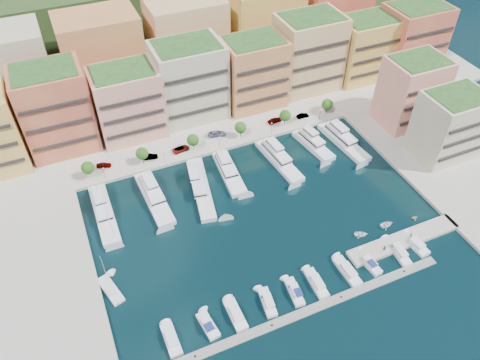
% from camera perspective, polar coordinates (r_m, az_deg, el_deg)
% --- Properties ---
extents(ground, '(400.00, 400.00, 0.00)m').
position_cam_1_polar(ground, '(127.66, 2.76, -4.55)').
color(ground, black).
rests_on(ground, ground).
extents(north_quay, '(220.00, 64.00, 2.00)m').
position_cam_1_polar(north_quay, '(171.78, -6.29, 9.76)').
color(north_quay, '#9E998E').
rests_on(north_quay, ground).
extents(east_quay, '(34.00, 76.00, 2.00)m').
position_cam_1_polar(east_quay, '(154.55, 25.36, 0.68)').
color(east_quay, '#9E998E').
rests_on(east_quay, ground).
extents(west_quay, '(34.00, 76.00, 2.00)m').
position_cam_1_polar(west_quay, '(118.76, -24.60, -15.74)').
color(west_quay, '#9E998E').
rests_on(west_quay, ground).
extents(hillside, '(240.00, 40.00, 58.00)m').
position_cam_1_polar(hillside, '(212.18, -10.65, 16.28)').
color(hillside, '#203415').
rests_on(hillside, ground).
extents(south_pontoon, '(72.00, 2.20, 0.35)m').
position_cam_1_polar(south_pontoon, '(111.52, 8.19, -15.58)').
color(south_pontoon, gray).
rests_on(south_pontoon, ground).
extents(finger_pier, '(32.00, 5.00, 2.00)m').
position_cam_1_polar(finger_pier, '(129.32, 19.29, -7.03)').
color(finger_pier, '#9E998E').
rests_on(finger_pier, ground).
extents(apartment_1, '(20.00, 16.50, 26.80)m').
position_cam_1_polar(apartment_1, '(151.02, -21.55, 8.01)').
color(apartment_1, '#D87A48').
rests_on(apartment_1, north_quay).
extents(apartment_2, '(20.00, 15.50, 22.80)m').
position_cam_1_polar(apartment_2, '(151.25, -13.51, 9.17)').
color(apartment_2, tan).
rests_on(apartment_2, north_quay).
extents(apartment_3, '(22.00, 16.50, 25.80)m').
position_cam_1_polar(apartment_3, '(155.78, -6.18, 11.94)').
color(apartment_3, beige).
rests_on(apartment_3, north_quay).
extents(apartment_4, '(20.00, 15.50, 23.80)m').
position_cam_1_polar(apartment_4, '(161.42, 1.67, 12.99)').
color(apartment_4, '#BD6A47').
rests_on(apartment_4, north_quay).
extents(apartment_5, '(22.00, 16.50, 26.80)m').
position_cam_1_polar(apartment_5, '(171.52, 8.32, 15.09)').
color(apartment_5, '#DCAE74').
rests_on(apartment_5, north_quay).
extents(apartment_6, '(20.00, 15.50, 22.80)m').
position_cam_1_polar(apartment_6, '(182.50, 14.79, 15.25)').
color(apartment_6, gold).
rests_on(apartment_6, north_quay).
extents(apartment_7, '(22.00, 16.50, 24.80)m').
position_cam_1_polar(apartment_7, '(192.83, 20.22, 15.94)').
color(apartment_7, '#D87A48').
rests_on(apartment_7, north_quay).
extents(apartment_east_a, '(18.00, 14.50, 22.80)m').
position_cam_1_polar(apartment_east_a, '(162.06, 20.18, 10.11)').
color(apartment_east_a, tan).
rests_on(apartment_east_a, east_quay).
extents(apartment_east_b, '(18.00, 14.50, 20.80)m').
position_cam_1_polar(apartment_east_b, '(152.69, 24.19, 6.14)').
color(apartment_east_b, beige).
rests_on(apartment_east_b, east_quay).
extents(backblock_0, '(26.00, 18.00, 30.00)m').
position_cam_1_polar(backblock_0, '(169.87, -26.29, 11.27)').
color(backblock_0, beige).
rests_on(backblock_0, north_quay).
extents(backblock_1, '(26.00, 18.00, 30.00)m').
position_cam_1_polar(backblock_1, '(169.77, -16.32, 14.12)').
color(backblock_1, '#BD6A47').
rests_on(backblock_1, north_quay).
extents(backblock_2, '(26.00, 18.00, 30.00)m').
position_cam_1_polar(backblock_2, '(174.90, -6.42, 16.50)').
color(backblock_2, '#DCAE74').
rests_on(backblock_2, north_quay).
extents(backblock_3, '(26.00, 18.00, 30.00)m').
position_cam_1_polar(backblock_3, '(184.81, 2.87, 18.26)').
color(backblock_3, gold).
rests_on(backblock_3, north_quay).
extents(backblock_4, '(26.00, 18.00, 30.00)m').
position_cam_1_polar(backblock_4, '(198.80, 11.17, 19.43)').
color(backblock_4, '#D87A48').
rests_on(backblock_4, north_quay).
extents(tree_0, '(3.80, 3.80, 5.65)m').
position_cam_1_polar(tree_0, '(141.59, -18.07, 1.43)').
color(tree_0, '#473323').
rests_on(tree_0, north_quay).
extents(tree_1, '(3.80, 3.80, 5.65)m').
position_cam_1_polar(tree_1, '(142.43, -11.86, 3.19)').
color(tree_1, '#473323').
rests_on(tree_1, north_quay).
extents(tree_2, '(3.80, 3.80, 5.65)m').
position_cam_1_polar(tree_2, '(145.04, -5.78, 4.87)').
color(tree_2, '#473323').
rests_on(tree_2, north_quay).
extents(tree_3, '(3.80, 3.80, 5.65)m').
position_cam_1_polar(tree_3, '(149.32, 0.05, 6.42)').
color(tree_3, '#473323').
rests_on(tree_3, north_quay).
extents(tree_4, '(3.80, 3.80, 5.65)m').
position_cam_1_polar(tree_4, '(155.15, 5.53, 7.81)').
color(tree_4, '#473323').
rests_on(tree_4, north_quay).
extents(tree_5, '(3.80, 3.80, 5.65)m').
position_cam_1_polar(tree_5, '(162.35, 10.60, 9.03)').
color(tree_5, '#473323').
rests_on(tree_5, north_quay).
extents(lamppost_0, '(0.30, 0.30, 4.20)m').
position_cam_1_polar(lamppost_0, '(140.46, -16.26, 1.02)').
color(lamppost_0, black).
rests_on(lamppost_0, north_quay).
extents(lamppost_1, '(0.30, 0.30, 4.20)m').
position_cam_1_polar(lamppost_1, '(142.04, -9.25, 3.00)').
color(lamppost_1, black).
rests_on(lamppost_1, north_quay).
extents(lamppost_2, '(0.30, 0.30, 4.20)m').
position_cam_1_polar(lamppost_2, '(145.85, -2.48, 4.87)').
color(lamppost_2, black).
rests_on(lamppost_2, north_quay).
extents(lamppost_3, '(0.30, 0.30, 4.20)m').
position_cam_1_polar(lamppost_3, '(151.71, 3.89, 6.56)').
color(lamppost_3, black).
rests_on(lamppost_3, north_quay).
extents(lamppost_4, '(0.30, 0.30, 4.20)m').
position_cam_1_polar(lamppost_4, '(159.40, 9.75, 8.03)').
color(lamppost_4, black).
rests_on(lamppost_4, north_quay).
extents(yacht_0, '(4.96, 22.87, 7.30)m').
position_cam_1_polar(yacht_0, '(132.89, -16.34, -3.59)').
color(yacht_0, silver).
rests_on(yacht_0, ground).
extents(yacht_1, '(6.07, 22.58, 7.30)m').
position_cam_1_polar(yacht_1, '(133.84, -10.52, -1.90)').
color(yacht_1, silver).
rests_on(yacht_1, ground).
extents(yacht_2, '(8.82, 25.65, 7.30)m').
position_cam_1_polar(yacht_2, '(134.99, -4.88, -0.61)').
color(yacht_2, silver).
rests_on(yacht_2, ground).
extents(yacht_3, '(6.14, 19.84, 7.30)m').
position_cam_1_polar(yacht_3, '(139.14, -1.45, 1.21)').
color(yacht_3, silver).
rests_on(yacht_3, ground).
extents(yacht_4, '(6.62, 21.87, 7.30)m').
position_cam_1_polar(yacht_4, '(143.75, 4.64, 2.65)').
color(yacht_4, silver).
rests_on(yacht_4, ground).
extents(yacht_5, '(6.83, 17.33, 7.30)m').
position_cam_1_polar(yacht_5, '(150.58, 8.80, 4.49)').
color(yacht_5, silver).
rests_on(yacht_5, ground).
extents(yacht_6, '(6.92, 22.08, 7.30)m').
position_cam_1_polar(yacht_6, '(153.78, 12.35, 4.87)').
color(yacht_6, silver).
rests_on(yacht_6, ground).
extents(cruiser_0, '(2.85, 7.96, 2.55)m').
position_cam_1_polar(cruiser_0, '(107.53, -8.38, -18.72)').
color(cruiser_0, white).
rests_on(cruiser_0, ground).
extents(cruiser_1, '(3.53, 7.40, 2.66)m').
position_cam_1_polar(cruiser_1, '(108.30, -3.90, -17.27)').
color(cruiser_1, white).
rests_on(cruiser_1, ground).
extents(cruiser_2, '(2.90, 8.37, 2.55)m').
position_cam_1_polar(cruiser_2, '(109.40, -0.53, -16.11)').
color(cruiser_2, white).
rests_on(cruiser_2, ground).
extents(cruiser_3, '(3.46, 7.97, 2.55)m').
position_cam_1_polar(cruiser_3, '(111.22, 3.39, -14.67)').
color(cruiser_3, white).
rests_on(cruiser_3, ground).
extents(cruiser_4, '(3.25, 7.96, 2.66)m').
position_cam_1_polar(cruiser_4, '(113.23, 6.67, -13.39)').
color(cruiser_4, white).
rests_on(cruiser_4, ground).
extents(cruiser_5, '(2.99, 8.65, 2.55)m').
position_cam_1_polar(cruiser_5, '(115.26, 9.30, -12.33)').
color(cruiser_5, white).
rests_on(cruiser_5, ground).
extents(cruiser_6, '(3.01, 9.15, 2.55)m').
position_cam_1_polar(cruiser_6, '(118.68, 12.96, -10.80)').
color(cruiser_6, white).
rests_on(cruiser_6, ground).
extents(cruiser_7, '(3.31, 7.94, 2.66)m').
position_cam_1_polar(cruiser_7, '(121.43, 15.42, -9.74)').
color(cruiser_7, white).
rests_on(cruiser_7, ground).
extents(cruiser_8, '(3.38, 9.36, 2.55)m').
position_cam_1_polar(cruiser_8, '(125.86, 18.73, -8.27)').
color(cruiser_8, white).
rests_on(cruiser_8, ground).
extents(cruiser_9, '(3.54, 7.84, 2.55)m').
position_cam_1_polar(cruiser_9, '(128.82, 20.64, -7.40)').
color(cruiser_9, white).
rests_on(cruiser_9, ground).
extents(sailboat_1, '(5.15, 9.44, 13.20)m').
position_cam_1_polar(sailboat_1, '(117.09, -15.48, -12.82)').
color(sailboat_1, silver).
rests_on(sailboat_1, ground).
extents(sailboat_2, '(3.26, 8.68, 13.20)m').
position_cam_1_polar(sailboat_2, '(127.95, -15.27, -6.23)').
color(sailboat_2, silver).
rests_on(sailboat_2, ground).
extents(tender_0, '(4.21, 3.60, 0.74)m').
position_cam_1_polar(tender_0, '(127.12, 14.54, -6.43)').
color(tender_0, white).
rests_on(tender_0, ground).
extents(tender_2, '(3.90, 2.79, 0.80)m').
position_cam_1_polar(tender_2, '(131.21, 17.44, -5.21)').
color(tender_2, silver).
rests_on(tender_2, ground).
extents(tender_3, '(2.12, 1.97, 0.92)m').
position_cam_1_polar(tender_3, '(135.34, 20.49, -4.30)').
color(tender_3, beige).
rests_on(tender_3, ground).
extents(car_0, '(4.68, 2.93, 1.49)m').
position_cam_1_polar(car_0, '(145.88, -16.28, 1.78)').
color(car_0, gray).
rests_on(car_0, north_quay).
extents(car_1, '(4.71, 2.40, 1.48)m').
position_cam_1_polar(car_1, '(145.51, -10.88, 2.82)').
color(car_1, gray).
rests_on(car_1, north_quay).
extents(car_2, '(5.52, 3.02, 1.47)m').
position_cam_1_polar(car_2, '(146.88, -7.24, 3.78)').
color(car_2, gray).
rests_on(car_2, north_quay).
extents(car_3, '(6.21, 3.60, 1.69)m').
position_cam_1_polar(car_3, '(151.74, -2.86, 5.67)').
color(car_3, gray).
rests_on(car_3, north_quay).
extents(car_4, '(5.11, 2.46, 1.68)m').
position_cam_1_polar(car_4, '(157.80, 4.27, 7.29)').
color(car_4, gray).
rests_on(car_4, north_quay).
extents(car_5, '(4.33, 1.52, 1.42)m').
position_cam_1_polar(car_5, '(160.99, 7.64, 7.77)').
color(car_5, gray).
rests_on(car_5, north_quay).
extents(person_0, '(0.66, 0.79, 1.84)m').
position_cam_1_polar(person_0, '(123.70, 17.20, -7.94)').
color(person_0, '#292850').
rests_on(person_0, finger_pier).
extents(person_1, '(1.00, 0.96, 1.62)m').
position_cam_1_polar(person_1, '(128.67, 20.08, -6.39)').
color(person_1, '#433028').
rests_on(person_1, finger_pier).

